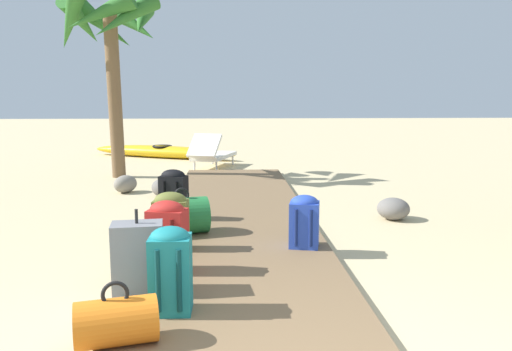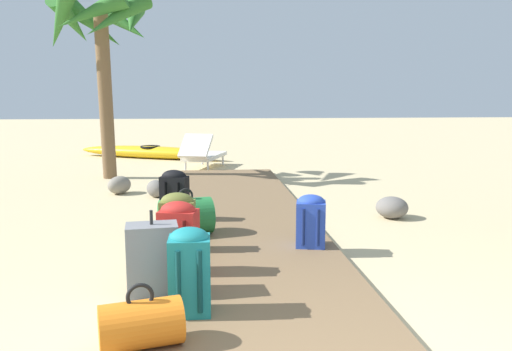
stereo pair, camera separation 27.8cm
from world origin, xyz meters
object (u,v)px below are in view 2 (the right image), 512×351
(backpack_olive, at_px, (178,220))
(palm_tree_far_left, at_px, (99,32))
(duffel_bag_green, at_px, (186,216))
(lounge_chair, at_px, (203,154))
(kayak, at_px, (150,152))
(backpack_blue, at_px, (311,219))
(backpack_black, at_px, (174,194))
(backpack_teal, at_px, (190,269))
(duffel_bag_orange, at_px, (141,324))
(backpack_red, at_px, (179,235))
(suitcase_grey, at_px, (153,259))

(backpack_olive, relative_size, palm_tree_far_left, 0.16)
(duffel_bag_green, relative_size, lounge_chair, 0.38)
(duffel_bag_green, bearing_deg, kayak, 98.83)
(backpack_olive, bearing_deg, palm_tree_far_left, 108.30)
(kayak, bearing_deg, backpack_blue, -73.40)
(backpack_black, xyz_separation_m, backpack_teal, (0.26, -2.70, -0.00))
(duffel_bag_orange, bearing_deg, backpack_blue, 53.97)
(backpack_black, distance_m, backpack_blue, 1.86)
(palm_tree_far_left, xyz_separation_m, lounge_chair, (1.80, 1.22, -2.35))
(backpack_red, height_order, backpack_black, backpack_red)
(palm_tree_far_left, bearing_deg, backpack_red, -73.30)
(backpack_blue, bearing_deg, suitcase_grey, -142.40)
(backpack_olive, bearing_deg, duffel_bag_orange, -93.35)
(backpack_red, xyz_separation_m, duffel_bag_green, (0.01, 1.19, -0.12))
(backpack_teal, bearing_deg, suitcase_grey, 127.13)
(duffel_bag_orange, relative_size, backpack_blue, 1.03)
(duffel_bag_orange, xyz_separation_m, backpack_black, (0.01, 3.16, 0.17))
(backpack_olive, bearing_deg, backpack_red, -86.14)
(suitcase_grey, xyz_separation_m, backpack_blue, (1.42, 1.09, 0.00))
(backpack_red, bearing_deg, backpack_teal, -81.93)
(duffel_bag_orange, distance_m, backpack_blue, 2.40)
(suitcase_grey, relative_size, duffel_bag_orange, 1.20)
(duffel_bag_orange, bearing_deg, backpack_black, 89.83)
(duffel_bag_orange, xyz_separation_m, backpack_teal, (0.27, 0.46, 0.17))
(backpack_blue, height_order, kayak, backpack_blue)
(backpack_teal, distance_m, palm_tree_far_left, 6.94)
(duffel_bag_green, distance_m, backpack_blue, 1.36)
(backpack_black, distance_m, lounge_chair, 4.85)
(palm_tree_far_left, bearing_deg, kayak, 81.44)
(backpack_black, xyz_separation_m, palm_tree_far_left, (-1.50, 3.61, 2.28))
(suitcase_grey, relative_size, backpack_teal, 1.07)
(backpack_blue, distance_m, lounge_chair, 6.16)
(backpack_blue, bearing_deg, backpack_teal, -127.59)
(backpack_blue, bearing_deg, lounge_chair, 100.26)
(palm_tree_far_left, distance_m, lounge_chair, 3.20)
(suitcase_grey, xyz_separation_m, backpack_red, (0.17, 0.45, 0.05))
(suitcase_grey, relative_size, backpack_blue, 1.24)
(duffel_bag_orange, bearing_deg, lounge_chair, 87.78)
(backpack_teal, bearing_deg, backpack_red, 98.07)
(backpack_black, height_order, backpack_blue, backpack_black)
(duffel_bag_orange, distance_m, kayak, 10.06)
(duffel_bag_orange, relative_size, palm_tree_far_left, 0.15)
(duffel_bag_green, bearing_deg, backpack_blue, -23.83)
(suitcase_grey, distance_m, backpack_blue, 1.79)
(backpack_olive, height_order, duffel_bag_orange, backpack_olive)
(backpack_blue, xyz_separation_m, kayak, (-2.41, 8.08, -0.20))
(duffel_bag_green, distance_m, backpack_black, 0.70)
(lounge_chair, bearing_deg, backpack_teal, -90.28)
(duffel_bag_green, relative_size, palm_tree_far_left, 0.18)
(kayak, bearing_deg, backpack_olive, -82.16)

